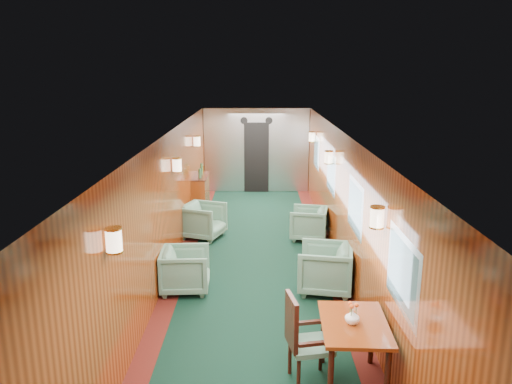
# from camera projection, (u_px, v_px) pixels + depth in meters

# --- Properties ---
(room) EXTENTS (12.00, 12.10, 2.40)m
(room) POSITION_uv_depth(u_px,v_px,m) (256.00, 180.00, 8.38)
(room) COLOR black
(room) RESTS_ON ground
(bulkhead) EXTENTS (2.98, 0.17, 2.39)m
(bulkhead) POSITION_uv_depth(u_px,v_px,m) (256.00, 151.00, 14.23)
(bulkhead) COLOR silver
(bulkhead) RESTS_ON ground
(windows_right) EXTENTS (0.02, 8.60, 0.80)m
(windows_right) POSITION_uv_depth(u_px,v_px,m) (341.00, 188.00, 8.66)
(windows_right) COLOR #AEB0B5
(windows_right) RESTS_ON ground
(wall_sconces) EXTENTS (2.97, 7.97, 0.25)m
(wall_sconces) POSITION_uv_depth(u_px,v_px,m) (256.00, 165.00, 8.89)
(wall_sconces) COLOR #FFE9C6
(wall_sconces) RESTS_ON ground
(dining_table) EXTENTS (0.76, 1.06, 0.77)m
(dining_table) POSITION_uv_depth(u_px,v_px,m) (354.00, 333.00, 5.45)
(dining_table) COLOR maroon
(dining_table) RESTS_ON ground
(side_chair) EXTENTS (0.55, 0.57, 1.06)m
(side_chair) POSITION_uv_depth(u_px,v_px,m) (302.00, 336.00, 5.52)
(side_chair) COLOR #224F3F
(side_chair) RESTS_ON ground
(credenza) EXTENTS (0.34, 1.09, 1.25)m
(credenza) POSITION_uv_depth(u_px,v_px,m) (201.00, 195.00, 12.04)
(credenza) COLOR maroon
(credenza) RESTS_ON ground
(flower_vase) EXTENTS (0.20, 0.20, 0.16)m
(flower_vase) POSITION_uv_depth(u_px,v_px,m) (352.00, 317.00, 5.38)
(flower_vase) COLOR white
(flower_vase) RESTS_ON dining_table
(armchair_left_near) EXTENTS (0.80, 0.78, 0.70)m
(armchair_left_near) POSITION_uv_depth(u_px,v_px,m) (185.00, 270.00, 7.92)
(armchair_left_near) COLOR #224F3F
(armchair_left_near) RESTS_ON ground
(armchair_left_far) EXTENTS (1.02, 1.00, 0.73)m
(armchair_left_far) POSITION_uv_depth(u_px,v_px,m) (203.00, 221.00, 10.43)
(armchair_left_far) COLOR #224F3F
(armchair_left_far) RESTS_ON ground
(armchair_right_near) EXTENTS (0.97, 0.95, 0.76)m
(armchair_right_near) POSITION_uv_depth(u_px,v_px,m) (325.00, 268.00, 7.89)
(armchair_right_near) COLOR #224F3F
(armchair_right_near) RESTS_ON ground
(armchair_right_far) EXTENTS (0.87, 0.85, 0.68)m
(armchair_right_far) POSITION_uv_depth(u_px,v_px,m) (309.00, 223.00, 10.35)
(armchair_right_far) COLOR #224F3F
(armchair_right_far) RESTS_ON ground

